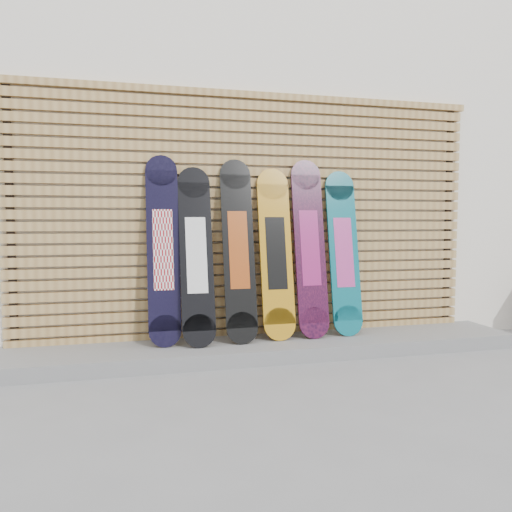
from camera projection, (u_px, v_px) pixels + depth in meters
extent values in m
plane|color=gray|center=(305.00, 377.00, 3.68)|extent=(80.00, 80.00, 0.00)
cube|color=white|center=(255.00, 175.00, 7.06)|extent=(12.00, 5.00, 3.60)
cube|color=slate|center=(262.00, 348.00, 4.30)|extent=(4.60, 0.70, 0.12)
cube|color=#A97F46|center=(254.00, 332.00, 4.57)|extent=(4.20, 0.05, 0.08)
cube|color=#A97F46|center=(254.00, 321.00, 4.57)|extent=(4.20, 0.05, 0.08)
cube|color=#A97F46|center=(254.00, 311.00, 4.56)|extent=(4.20, 0.05, 0.07)
cube|color=#A97F46|center=(254.00, 300.00, 4.55)|extent=(4.20, 0.05, 0.07)
cube|color=#A97F46|center=(254.00, 290.00, 4.55)|extent=(4.20, 0.05, 0.07)
cube|color=#A97F46|center=(254.00, 279.00, 4.54)|extent=(4.20, 0.05, 0.07)
cube|color=#A97F46|center=(254.00, 269.00, 4.53)|extent=(4.20, 0.05, 0.07)
cube|color=#A97F46|center=(254.00, 258.00, 4.52)|extent=(4.20, 0.05, 0.07)
cube|color=#A97F46|center=(254.00, 247.00, 4.52)|extent=(4.20, 0.05, 0.07)
cube|color=#A97F46|center=(254.00, 237.00, 4.51)|extent=(4.20, 0.05, 0.08)
cube|color=#A97F46|center=(254.00, 226.00, 4.50)|extent=(4.20, 0.05, 0.08)
cube|color=#A97F46|center=(254.00, 215.00, 4.50)|extent=(4.20, 0.05, 0.08)
cube|color=#A97F46|center=(254.00, 204.00, 4.49)|extent=(4.20, 0.05, 0.08)
cube|color=#A97F46|center=(254.00, 193.00, 4.48)|extent=(4.20, 0.05, 0.08)
cube|color=#A97F46|center=(254.00, 183.00, 4.48)|extent=(4.20, 0.05, 0.08)
cube|color=#A97F46|center=(254.00, 172.00, 4.47)|extent=(4.20, 0.05, 0.08)
cube|color=#A97F46|center=(254.00, 161.00, 4.46)|extent=(4.20, 0.05, 0.08)
cube|color=#A97F46|center=(254.00, 150.00, 4.46)|extent=(4.20, 0.05, 0.08)
cube|color=#A97F46|center=(254.00, 139.00, 4.45)|extent=(4.20, 0.05, 0.08)
cube|color=#A97F46|center=(254.00, 128.00, 4.44)|extent=(4.20, 0.05, 0.08)
cube|color=#A97F46|center=(254.00, 117.00, 4.43)|extent=(4.20, 0.05, 0.08)
cube|color=#A97F46|center=(254.00, 106.00, 4.43)|extent=(4.20, 0.05, 0.08)
cube|color=black|center=(11.00, 225.00, 4.03)|extent=(0.06, 0.04, 2.23)
cube|color=black|center=(447.00, 224.00, 5.02)|extent=(0.06, 0.04, 2.23)
cube|color=#A97F46|center=(254.00, 95.00, 4.42)|extent=(4.26, 0.07, 0.06)
cube|color=black|center=(163.00, 250.00, 4.15)|extent=(0.27, 0.26, 1.33)
cylinder|color=black|center=(165.00, 331.00, 4.08)|extent=(0.27, 0.07, 0.27)
cylinder|color=black|center=(161.00, 171.00, 4.21)|extent=(0.27, 0.07, 0.27)
cube|color=white|center=(163.00, 250.00, 4.15)|extent=(0.17, 0.14, 0.67)
cube|color=black|center=(196.00, 255.00, 4.17)|extent=(0.28, 0.32, 1.23)
cylinder|color=black|center=(199.00, 331.00, 4.07)|extent=(0.28, 0.09, 0.27)
cylinder|color=black|center=(193.00, 183.00, 4.28)|extent=(0.28, 0.09, 0.27)
cube|color=white|center=(196.00, 255.00, 4.17)|extent=(0.17, 0.18, 0.63)
cube|color=black|center=(238.00, 250.00, 4.28)|extent=(0.27, 0.30, 1.31)
cylinder|color=black|center=(242.00, 328.00, 4.19)|extent=(0.27, 0.08, 0.27)
cylinder|color=black|center=(235.00, 175.00, 4.36)|extent=(0.27, 0.08, 0.27)
cube|color=#89320C|center=(238.00, 250.00, 4.28)|extent=(0.17, 0.17, 0.66)
cube|color=#C28314|center=(276.00, 253.00, 4.38)|extent=(0.29, 0.26, 1.22)
cylinder|color=#C28314|center=(280.00, 324.00, 4.31)|extent=(0.29, 0.08, 0.29)
cylinder|color=#C28314|center=(272.00, 184.00, 4.45)|extent=(0.29, 0.08, 0.29)
cube|color=black|center=(276.00, 253.00, 4.38)|extent=(0.18, 0.15, 0.63)
cube|color=black|center=(310.00, 248.00, 4.45)|extent=(0.28, 0.27, 1.31)
cylinder|color=black|center=(314.00, 323.00, 4.38)|extent=(0.28, 0.07, 0.28)
cylinder|color=black|center=(306.00, 175.00, 4.53)|extent=(0.28, 0.07, 0.28)
cube|color=#991E67|center=(310.00, 248.00, 4.45)|extent=(0.17, 0.15, 0.67)
cube|color=#0B606E|center=(344.00, 252.00, 4.55)|extent=(0.28, 0.25, 1.22)
cylinder|color=#0B606E|center=(348.00, 321.00, 4.48)|extent=(0.28, 0.07, 0.28)
cylinder|color=#0B606E|center=(339.00, 186.00, 4.62)|extent=(0.28, 0.07, 0.28)
cube|color=#C94798|center=(344.00, 252.00, 4.55)|extent=(0.17, 0.14, 0.63)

